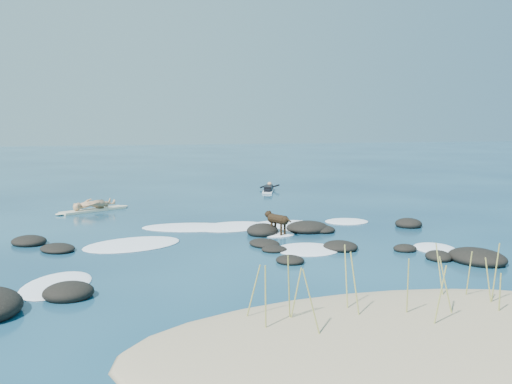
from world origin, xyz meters
name	(u,v)px	position (x,y,z in m)	size (l,w,h in m)	color
ground	(249,239)	(0.00, 0.00, 0.00)	(160.00, 160.00, 0.00)	#0A2642
sand_dune	(399,337)	(0.00, -8.20, 0.00)	(9.00, 4.40, 0.60)	#9E8966
dune_grass	(387,289)	(0.02, -7.76, 0.67)	(4.38, 1.72, 1.22)	#989849
reef_rocks	(243,253)	(-0.83, -2.19, 0.10)	(13.64, 7.83, 0.57)	black
breaking_foam	(235,236)	(-0.27, 0.56, 0.01)	(11.51, 8.35, 0.12)	white
standing_surfer_rig	(93,193)	(-4.21, 7.06, 0.71)	(2.91, 1.82, 1.81)	beige
paddling_surfer_rig	(269,189)	(4.46, 11.27, 0.14)	(1.44, 2.28, 0.41)	white
dog	(277,219)	(0.98, 0.31, 0.49)	(0.62, 1.10, 0.74)	black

